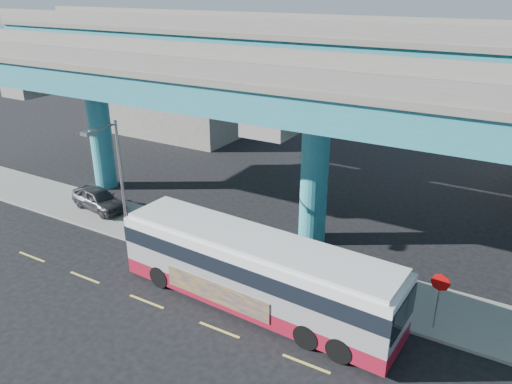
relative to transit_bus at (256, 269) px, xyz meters
The scene contains 9 objects.
ground 2.76m from the transit_bus, 101.76° to the right, with size 120.00×120.00×0.00m, color black.
sidewalk 3.95m from the transit_bus, 96.80° to the left, with size 70.00×4.00×0.15m, color gray.
lane_markings 2.98m from the transit_bus, 100.26° to the right, with size 58.00×0.12×0.01m.
viaduct 10.18m from the transit_bus, 93.36° to the left, with size 52.00×12.40×11.70m.
building_concrete 30.13m from the transit_bus, 132.87° to the left, with size 12.00×10.00×9.00m, color gray.
transit_bus is the anchor object (origin of this frame).
parked_car 14.12m from the transit_bus, 164.93° to the left, with size 4.34×2.29×1.41m, color #313236.
street_lamp 10.13m from the transit_bus, behind, with size 0.50×2.23×6.66m.
stop_sign 7.63m from the transit_bus, 16.57° to the left, with size 0.78×0.08×2.60m.
Camera 1 is at (9.90, -14.22, 13.42)m, focal length 35.00 mm.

